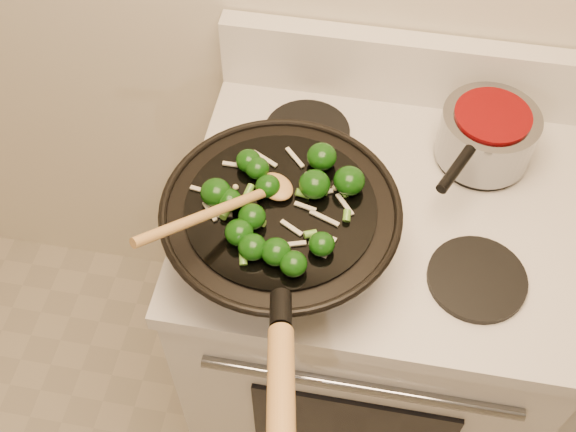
# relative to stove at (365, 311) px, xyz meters

# --- Properties ---
(stove) EXTENTS (0.78, 0.67, 1.08)m
(stove) POSITION_rel_stove_xyz_m (0.00, 0.00, 0.00)
(stove) COLOR white
(stove) RESTS_ON ground
(wok) EXTENTS (0.42, 0.69, 0.28)m
(wok) POSITION_rel_stove_xyz_m (-0.18, -0.16, 0.53)
(wok) COLOR black
(wok) RESTS_ON stove
(stirfry) EXTENTS (0.30, 0.28, 0.05)m
(stirfry) POSITION_rel_stove_xyz_m (-0.18, -0.16, 0.61)
(stirfry) COLOR #0E3909
(stirfry) RESTS_ON wok
(wooden_spoon) EXTENTS (0.22, 0.27, 0.12)m
(wooden_spoon) POSITION_rel_stove_xyz_m (-0.24, -0.18, 0.63)
(wooden_spoon) COLOR #B08145
(wooden_spoon) RESTS_ON wok
(saucepan) EXTENTS (0.19, 0.29, 0.11)m
(saucepan) POSITION_rel_stove_xyz_m (0.18, 0.15, 0.52)
(saucepan) COLOR gray
(saucepan) RESTS_ON stove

